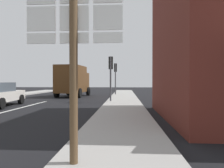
{
  "coord_description": "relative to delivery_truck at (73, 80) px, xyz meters",
  "views": [
    {
      "loc": [
        6.01,
        -3.5,
        1.54
      ],
      "look_at": [
        5.13,
        10.69,
        1.35
      ],
      "focal_mm": 33.5,
      "sensor_mm": 36.0,
      "label": 1
    }
  ],
  "objects": [
    {
      "name": "delivery_truck",
      "position": [
        0.0,
        0.0,
        0.0
      ],
      "size": [
        2.75,
        5.13,
        3.05
      ],
      "color": "#4C2D14",
      "rests_on": "ground"
    },
    {
      "name": "traffic_light_far_right",
      "position": [
        4.19,
        1.97,
        0.92
      ],
      "size": [
        0.3,
        0.49,
        3.47
      ],
      "color": "#47474C",
      "rests_on": "ground"
    },
    {
      "name": "route_sign_post",
      "position": [
        4.33,
        -17.12,
        0.35
      ],
      "size": [
        1.66,
        0.14,
        3.2
      ],
      "color": "brown",
      "rests_on": "ground"
    },
    {
      "name": "ground_plane",
      "position": [
        -0.81,
        -7.13,
        -1.65
      ],
      "size": [
        80.0,
        80.0,
        0.0
      ],
      "primitive_type": "plane",
      "color": "black"
    },
    {
      "name": "sidewalk_right",
      "position": [
        5.08,
        -9.13,
        -1.58
      ],
      "size": [
        2.39,
        44.0,
        0.14
      ],
      "primitive_type": "cube",
      "color": "#9E9B96",
      "rests_on": "ground"
    },
    {
      "name": "traffic_light_near_right",
      "position": [
        4.19,
        -5.66,
        0.8
      ],
      "size": [
        0.3,
        0.49,
        3.31
      ],
      "color": "#47474C",
      "rests_on": "ground"
    }
  ]
}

